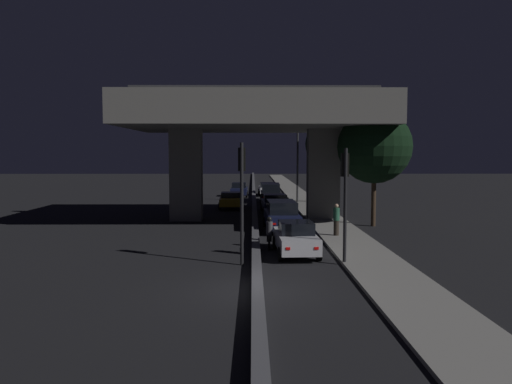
{
  "coord_description": "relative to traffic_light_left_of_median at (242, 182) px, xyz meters",
  "views": [
    {
      "loc": [
        -0.16,
        -16.12,
        4.49
      ],
      "look_at": [
        0.13,
        24.32,
        1.44
      ],
      "focal_mm": 35.0,
      "sensor_mm": 36.0,
      "label": 1
    }
  ],
  "objects": [
    {
      "name": "ground_plane",
      "position": [
        0.59,
        -3.98,
        -3.39
      ],
      "size": [
        200.0,
        200.0,
        0.0
      ],
      "primitive_type": "plane",
      "color": "black"
    },
    {
      "name": "median_divider",
      "position": [
        0.59,
        31.02,
        -3.21
      ],
      "size": [
        0.37,
        126.0,
        0.35
      ],
      "primitive_type": "cube",
      "color": "#4C4C51",
      "rests_on": "ground_plane"
    },
    {
      "name": "sidewalk_right",
      "position": [
        5.4,
        24.02,
        -3.32
      ],
      "size": [
        2.64,
        126.0,
        0.13
      ],
      "primitive_type": "cube",
      "color": "gray",
      "rests_on": "ground_plane"
    },
    {
      "name": "elevated_overpass",
      "position": [
        0.59,
        13.77,
        3.52
      ],
      "size": [
        16.92,
        11.87,
        9.11
      ],
      "color": "slate",
      "rests_on": "ground_plane"
    },
    {
      "name": "traffic_light_left_of_median",
      "position": [
        0.0,
        0.0,
        0.0
      ],
      "size": [
        0.3,
        0.49,
        4.97
      ],
      "color": "black",
      "rests_on": "ground_plane"
    },
    {
      "name": "traffic_light_right_of_median",
      "position": [
        4.18,
        0.0,
        -0.15
      ],
      "size": [
        0.3,
        0.49,
        4.74
      ],
      "color": "black",
      "rests_on": "ground_plane"
    },
    {
      "name": "street_lamp",
      "position": [
        4.33,
        25.59,
        1.65
      ],
      "size": [
        1.97,
        0.32,
        8.65
      ],
      "color": "#2D2D30",
      "rests_on": "ground_plane"
    },
    {
      "name": "car_white_lead",
      "position": [
        2.37,
        1.99,
        -2.64
      ],
      "size": [
        1.97,
        4.27,
        1.51
      ],
      "rotation": [
        0.0,
        0.0,
        1.61
      ],
      "color": "silver",
      "rests_on": "ground_plane"
    },
    {
      "name": "car_dark_blue_second",
      "position": [
        2.16,
        9.25,
        -2.49
      ],
      "size": [
        2.14,
        4.85,
        1.75
      ],
      "rotation": [
        0.0,
        0.0,
        1.61
      ],
      "color": "#141938",
      "rests_on": "ground_plane"
    },
    {
      "name": "car_dark_blue_third",
      "position": [
        2.16,
        17.99,
        -2.66
      ],
      "size": [
        2.19,
        4.71,
        1.46
      ],
      "rotation": [
        0.0,
        0.0,
        1.61
      ],
      "color": "#141938",
      "rests_on": "ground_plane"
    },
    {
      "name": "car_black_fourth",
      "position": [
        2.12,
        25.96,
        -2.42
      ],
      "size": [
        2.04,
        4.61,
        1.82
      ],
      "rotation": [
        0.0,
        0.0,
        1.55
      ],
      "color": "black",
      "rests_on": "ground_plane"
    },
    {
      "name": "car_white_fifth",
      "position": [
        2.12,
        34.61,
        -2.65
      ],
      "size": [
        2.12,
        4.36,
        1.43
      ],
      "rotation": [
        0.0,
        0.0,
        1.6
      ],
      "color": "silver",
      "rests_on": "ground_plane"
    },
    {
      "name": "car_taxi_yellow_lead_oncoming",
      "position": [
        -1.33,
        21.35,
        -2.69
      ],
      "size": [
        2.16,
        4.3,
        1.35
      ],
      "rotation": [
        0.0,
        0.0,
        -1.54
      ],
      "color": "gold",
      "rests_on": "ground_plane"
    },
    {
      "name": "car_dark_blue_second_oncoming",
      "position": [
        -0.98,
        32.99,
        -2.63
      ],
      "size": [
        1.9,
        4.26,
        1.48
      ],
      "rotation": [
        0.0,
        0.0,
        -1.59
      ],
      "color": "#141938",
      "rests_on": "ground_plane"
    },
    {
      "name": "motorcycle_black_filtering_near",
      "position": [
        1.24,
        3.65,
        -2.75
      ],
      "size": [
        0.34,
        1.86,
        1.51
      ],
      "rotation": [
        0.0,
        0.0,
        1.52
      ],
      "color": "black",
      "rests_on": "ground_plane"
    },
    {
      "name": "pedestrian_on_sidewalk",
      "position": [
        4.96,
        6.56,
        -2.4
      ],
      "size": [
        0.34,
        0.34,
        1.71
      ],
      "color": "#2D261E",
      "rests_on": "sidewalk_right"
    },
    {
      "name": "roadside_tree_kerbside_near",
      "position": [
        8.01,
        10.9,
        1.59
      ],
      "size": [
        4.61,
        4.61,
        7.29
      ],
      "color": "#38281C",
      "rests_on": "ground_plane"
    },
    {
      "name": "roadside_tree_kerbside_mid",
      "position": [
        7.16,
        25.35,
        1.99
      ],
      "size": [
        3.86,
        3.86,
        7.36
      ],
      "color": "#38281C",
      "rests_on": "ground_plane"
    }
  ]
}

